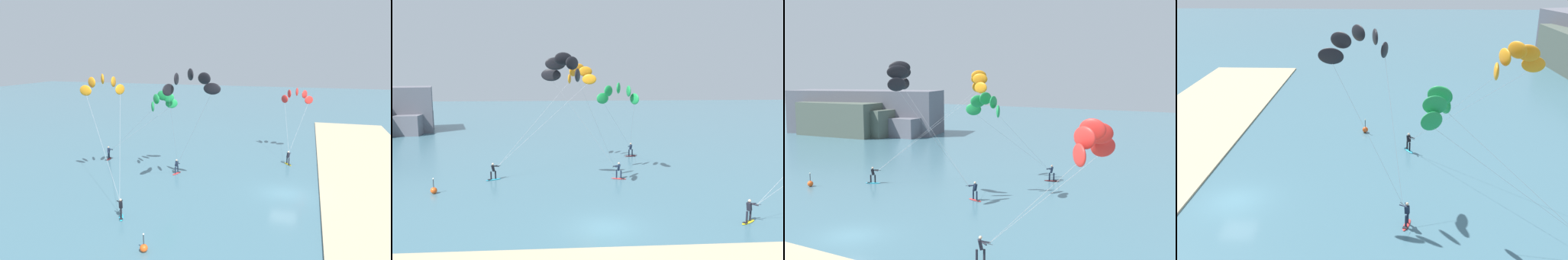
# 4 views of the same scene
# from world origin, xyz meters

# --- Properties ---
(ground_plane) EXTENTS (240.00, 240.00, 0.00)m
(ground_plane) POSITION_xyz_m (0.00, 0.00, 0.00)
(ground_plane) COLOR #426B7A
(sand_strip) EXTENTS (80.00, 11.87, 0.16)m
(sand_strip) POSITION_xyz_m (0.00, -9.24, 0.08)
(sand_strip) COLOR tan
(sand_strip) RESTS_ON ground
(kitesurfer_nearshore) EXTENTS (8.05, 4.38, 8.88)m
(kitesurfer_nearshore) POSITION_xyz_m (16.30, -0.22, 7.43)
(kitesurfer_nearshore) COLOR yellow
(kitesurfer_nearshore) RESTS_ON ground
(kitesurfer_mid_water) EXTENTS (11.26, 9.01, 11.34)m
(kitesurfer_mid_water) POSITION_xyz_m (-1.21, 18.62, 9.76)
(kitesurfer_mid_water) COLOR #23ADD1
(kitesurfer_mid_water) RESTS_ON ground
(kitesurfer_far_out) EXTENTS (8.15, 6.44, 12.07)m
(kitesurfer_far_out) POSITION_xyz_m (-2.40, 8.86, 10.42)
(kitesurfer_far_out) COLOR red
(kitesurfer_far_out) RESTS_ON ground
(kitesurfer_downwind) EXTENTS (5.91, 10.34, 9.39)m
(kitesurfer_downwind) POSITION_xyz_m (3.01, 14.18, 7.92)
(kitesurfer_downwind) COLOR red
(kitesurfer_downwind) RESTS_ON ground
(marker_buoy) EXTENTS (0.56, 0.56, 1.38)m
(marker_buoy) POSITION_xyz_m (-13.90, 8.53, 0.30)
(marker_buoy) COLOR #EA5119
(marker_buoy) RESTS_ON ground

